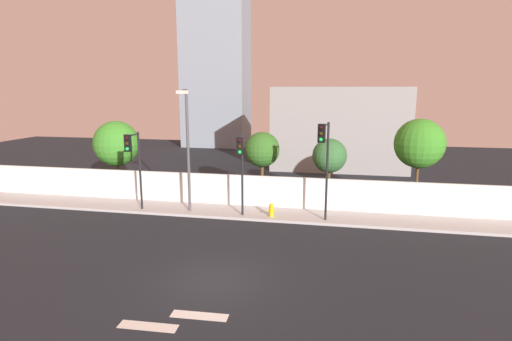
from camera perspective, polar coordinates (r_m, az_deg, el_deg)
ground_plane at (r=15.64m, az=-5.79°, el=-14.98°), size 80.00×80.00×0.00m
sidewalk at (r=23.03m, az=0.18°, el=-5.99°), size 36.00×2.40×0.15m
perimeter_wall at (r=23.99m, az=0.77°, el=-2.87°), size 36.00×0.18×1.80m
traffic_light_left at (r=23.15m, az=-16.71°, el=2.09°), size 0.35×1.63×4.43m
traffic_light_center at (r=21.03m, az=-2.12°, el=1.70°), size 0.44×1.63×4.44m
traffic_light_right at (r=20.56m, az=9.49°, el=2.63°), size 0.54×1.42×5.13m
street_lamp_curbside at (r=22.44m, az=-9.56°, el=4.19°), size 0.98×2.32×6.76m
fire_hydrant at (r=22.13m, az=2.15°, el=-5.45°), size 0.44×0.26×0.73m
roadside_tree_leftmost at (r=28.53m, az=-18.87°, el=3.55°), size 2.99×2.99×4.88m
roadside_tree_midleft at (r=25.14m, az=0.87°, el=2.90°), size 2.15×2.15×4.35m
roadside_tree_midright at (r=24.78m, az=10.21°, el=2.01°), size 2.05×2.05×4.04m
roadside_tree_rightmost at (r=25.08m, az=21.81°, el=3.48°), size 2.83×2.83×5.28m
low_building_distant at (r=37.03m, az=11.54°, el=5.83°), size 11.51×6.00×7.10m
tower_on_skyline at (r=51.63m, az=-5.74°, el=19.86°), size 7.66×5.00×29.39m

